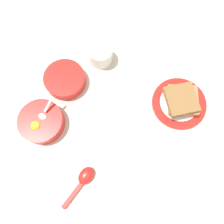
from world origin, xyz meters
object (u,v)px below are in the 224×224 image
at_px(toast_sandwich, 181,100).
at_px(congee_bowl, 65,79).
at_px(egg_bowl, 41,122).
at_px(toast_plate, 179,103).
at_px(drinking_cup, 101,54).
at_px(soup_spoon, 84,179).

relative_size(toast_sandwich, congee_bowl, 1.05).
distance_m(egg_bowl, toast_plate, 0.46).
distance_m(toast_plate, drinking_cup, 0.32).
height_order(toast_plate, soup_spoon, soup_spoon).
xyz_separation_m(egg_bowl, toast_plate, (0.36, 0.28, -0.02)).
distance_m(egg_bowl, congee_bowl, 0.16).
distance_m(egg_bowl, drinking_cup, 0.30).
xyz_separation_m(congee_bowl, drinking_cup, (0.06, 0.14, 0.01)).
bearing_deg(toast_sandwich, toast_plate, -16.76).
relative_size(egg_bowl, drinking_cup, 1.81).
relative_size(congee_bowl, drinking_cup, 1.65).
relative_size(toast_plate, drinking_cup, 2.17).
distance_m(toast_sandwich, congee_bowl, 0.39).
height_order(egg_bowl, soup_spoon, egg_bowl).
bearing_deg(congee_bowl, toast_plate, 18.03).
bearing_deg(congee_bowl, soup_spoon, -46.90).
distance_m(toast_plate, toast_sandwich, 0.03).
bearing_deg(soup_spoon, egg_bowl, 158.68).
relative_size(egg_bowl, toast_sandwich, 1.05).
bearing_deg(soup_spoon, toast_plate, 68.21).
xyz_separation_m(toast_plate, congee_bowl, (-0.38, -0.12, 0.02)).
bearing_deg(soup_spoon, toast_sandwich, 68.34).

